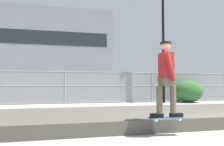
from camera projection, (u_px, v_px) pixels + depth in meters
The scene contains 11 objects.
ground_plane at pixel (218, 138), 4.66m from camera, with size 120.00×120.00×0.00m, color gray.
gravel_berm at pixel (165, 116), 6.90m from camera, with size 16.91×3.30×0.31m, color #4C473F.
skateboard at pixel (167, 118), 4.90m from camera, with size 0.82×0.28×0.07m.
skater at pixel (166, 74), 4.95m from camera, with size 0.73×0.60×1.65m.
chain_fence at pixel (110, 87), 13.61m from camera, with size 26.70×0.06×1.85m.
street_lamp at pixel (163, 29), 13.75m from camera, with size 0.44×0.44×7.09m.
parked_car_near at pixel (21, 88), 14.44m from camera, with size 4.40×1.95×1.66m.
parked_car_mid at pixel (111, 88), 16.11m from camera, with size 4.40×1.95×1.66m.
parked_car_far at pixel (178, 88), 17.49m from camera, with size 4.43×2.00×1.66m.
library_building at pixel (35, 53), 46.60m from camera, with size 29.09×14.67×14.98m.
shrub_left at pixel (189, 91), 13.95m from camera, with size 1.74×1.43×1.35m.
Camera 1 is at (-3.23, -4.05, 1.09)m, focal length 36.76 mm.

